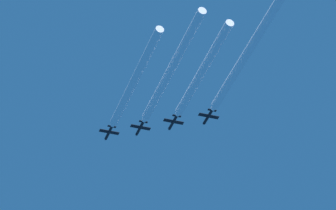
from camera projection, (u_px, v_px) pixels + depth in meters
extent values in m
cylinder|color=black|center=(109.00, 132.00, 388.18)|extent=(1.03, 8.94, 1.03)
cone|color=silver|center=(105.00, 140.00, 392.18)|extent=(0.98, 1.51, 0.98)
ellipsoid|color=#0C263F|center=(108.00, 134.00, 389.95)|extent=(0.57, 2.07, 0.47)
cube|color=black|center=(109.00, 132.00, 387.79)|extent=(7.53, 1.79, 0.11)
cube|color=black|center=(112.00, 126.00, 385.07)|extent=(3.20, 1.03, 0.11)
cube|color=silver|center=(112.00, 124.00, 385.91)|extent=(0.09, 1.22, 1.60)
cylinder|color=black|center=(112.00, 125.00, 384.58)|extent=(0.78, 0.56, 0.78)
cylinder|color=black|center=(140.00, 128.00, 383.71)|extent=(1.03, 8.94, 1.03)
cone|color=silver|center=(136.00, 136.00, 387.70)|extent=(0.98, 1.51, 0.98)
ellipsoid|color=#0C263F|center=(139.00, 130.00, 385.47)|extent=(0.57, 2.07, 0.47)
cube|color=black|center=(140.00, 127.00, 383.32)|extent=(7.53, 1.79, 0.11)
cube|color=black|center=(143.00, 122.00, 380.60)|extent=(3.20, 1.03, 0.11)
cube|color=silver|center=(143.00, 119.00, 381.44)|extent=(0.09, 1.22, 1.60)
cylinder|color=black|center=(144.00, 121.00, 380.10)|extent=(0.78, 0.56, 0.78)
cylinder|color=black|center=(173.00, 122.00, 378.86)|extent=(1.03, 8.94, 1.03)
cone|color=silver|center=(169.00, 130.00, 382.85)|extent=(0.98, 1.51, 0.98)
ellipsoid|color=#0C263F|center=(171.00, 124.00, 380.62)|extent=(0.57, 2.07, 0.47)
cube|color=black|center=(174.00, 122.00, 378.47)|extent=(7.53, 1.79, 0.11)
cube|color=black|center=(177.00, 116.00, 375.75)|extent=(3.20, 1.03, 0.11)
cube|color=silver|center=(177.00, 113.00, 376.59)|extent=(0.09, 1.22, 1.60)
cylinder|color=black|center=(177.00, 115.00, 375.25)|extent=(0.78, 0.56, 0.78)
cylinder|color=black|center=(208.00, 117.00, 373.18)|extent=(1.03, 8.94, 1.03)
cone|color=silver|center=(203.00, 125.00, 377.18)|extent=(0.98, 1.51, 0.98)
ellipsoid|color=#0C263F|center=(206.00, 119.00, 374.95)|extent=(0.57, 2.07, 0.47)
cube|color=black|center=(209.00, 116.00, 372.79)|extent=(7.53, 1.79, 0.11)
cube|color=black|center=(212.00, 110.00, 370.08)|extent=(3.20, 1.03, 0.11)
cube|color=silver|center=(212.00, 107.00, 370.91)|extent=(0.09, 1.22, 1.60)
cylinder|color=black|center=(213.00, 109.00, 369.58)|extent=(0.78, 0.56, 0.78)
cylinder|color=white|center=(131.00, 88.00, 366.16)|extent=(1.52, 47.96, 1.52)
cylinder|color=white|center=(136.00, 78.00, 361.76)|extent=(2.89, 55.16, 2.89)
cylinder|color=white|center=(166.00, 78.00, 359.76)|extent=(1.52, 53.00, 1.52)
cylinder|color=white|center=(172.00, 67.00, 354.89)|extent=(2.89, 60.95, 2.89)
cylinder|color=white|center=(198.00, 79.00, 358.22)|extent=(1.52, 44.35, 1.52)
cylinder|color=white|center=(203.00, 70.00, 354.15)|extent=(2.89, 51.00, 2.89)
cylinder|color=white|center=(240.00, 65.00, 349.48)|extent=(1.52, 52.37, 1.52)
cylinder|color=white|center=(247.00, 54.00, 344.66)|extent=(2.89, 60.23, 2.89)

